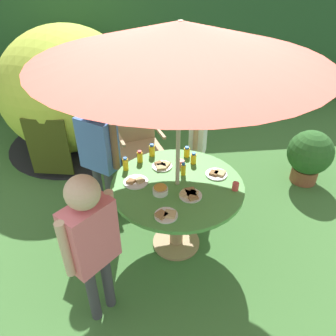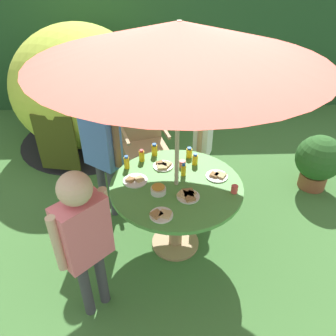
{
  "view_description": "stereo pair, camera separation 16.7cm",
  "coord_description": "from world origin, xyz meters",
  "px_view_note": "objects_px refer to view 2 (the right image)",
  "views": [
    {
      "loc": [
        -0.33,
        -2.28,
        2.49
      ],
      "look_at": [
        -0.07,
        0.13,
        0.84
      ],
      "focal_mm": 34.92,
      "sensor_mm": 36.0,
      "label": 1
    },
    {
      "loc": [
        -0.16,
        -2.29,
        2.49
      ],
      "look_at": [
        -0.07,
        0.13,
        0.84
      ],
      "focal_mm": 34.92,
      "sensor_mm": 36.0,
      "label": 2
    }
  ],
  "objects_px": {
    "juice_bottle_center_front": "(195,159)",
    "child_in_white_shirt": "(203,139)",
    "snack_bowl": "(158,189)",
    "wooden_chair": "(143,136)",
    "plate_near_right": "(135,180)",
    "cup_far": "(234,189)",
    "plate_center_back": "(161,215)",
    "patio_umbrella": "(179,41)",
    "cup_near": "(182,164)",
    "juice_bottle_spot_a": "(154,150)",
    "child_in_pink_shirt": "(83,231)",
    "juice_bottle_back_edge": "(127,162)",
    "child_in_blue_shirt": "(101,141)",
    "juice_bottle_far_right": "(189,153)",
    "plate_mid_left": "(188,195)",
    "dome_tent": "(80,87)",
    "juice_bottle_near_left": "(142,156)",
    "juice_bottle_mid_right": "(183,170)",
    "potted_plant": "(318,160)",
    "plate_front_edge": "(163,166)",
    "plate_far_left": "(217,176)"
  },
  "relations": [
    {
      "from": "plate_center_back",
      "to": "juice_bottle_mid_right",
      "type": "distance_m",
      "value": 0.58
    },
    {
      "from": "patio_umbrella",
      "to": "potted_plant",
      "type": "bearing_deg",
      "value": 26.79
    },
    {
      "from": "juice_bottle_mid_right",
      "to": "dome_tent",
      "type": "bearing_deg",
      "value": 122.22
    },
    {
      "from": "plate_front_edge",
      "to": "plate_center_back",
      "type": "relative_size",
      "value": 1.03
    },
    {
      "from": "dome_tent",
      "to": "juice_bottle_far_right",
      "type": "relative_size",
      "value": 21.42
    },
    {
      "from": "juice_bottle_center_front",
      "to": "cup_near",
      "type": "xyz_separation_m",
      "value": [
        -0.12,
        -0.04,
        -0.02
      ]
    },
    {
      "from": "plate_near_right",
      "to": "juice_bottle_far_right",
      "type": "distance_m",
      "value": 0.65
    },
    {
      "from": "plate_front_edge",
      "to": "cup_near",
      "type": "bearing_deg",
      "value": -2.05
    },
    {
      "from": "plate_mid_left",
      "to": "juice_bottle_far_right",
      "type": "relative_size",
      "value": 1.81
    },
    {
      "from": "child_in_white_shirt",
      "to": "child_in_pink_shirt",
      "type": "xyz_separation_m",
      "value": [
        -1.04,
        -1.53,
        0.16
      ]
    },
    {
      "from": "juice_bottle_center_front",
      "to": "child_in_white_shirt",
      "type": "bearing_deg",
      "value": 74.52
    },
    {
      "from": "child_in_white_shirt",
      "to": "cup_far",
      "type": "bearing_deg",
      "value": 29.47
    },
    {
      "from": "child_in_white_shirt",
      "to": "plate_near_right",
      "type": "xyz_separation_m",
      "value": [
        -0.72,
        -0.81,
        0.06
      ]
    },
    {
      "from": "patio_umbrella",
      "to": "juice_bottle_mid_right",
      "type": "xyz_separation_m",
      "value": [
        0.07,
        0.13,
        -1.15
      ]
    },
    {
      "from": "plate_near_right",
      "to": "juice_bottle_back_edge",
      "type": "height_order",
      "value": "juice_bottle_back_edge"
    },
    {
      "from": "juice_bottle_back_edge",
      "to": "child_in_pink_shirt",
      "type": "bearing_deg",
      "value": -104.12
    },
    {
      "from": "dome_tent",
      "to": "child_in_white_shirt",
      "type": "xyz_separation_m",
      "value": [
        1.58,
        -1.33,
        -0.13
      ]
    },
    {
      "from": "cup_near",
      "to": "juice_bottle_spot_a",
      "type": "bearing_deg",
      "value": 139.41
    },
    {
      "from": "patio_umbrella",
      "to": "cup_near",
      "type": "xyz_separation_m",
      "value": [
        0.07,
        0.27,
        -1.18
      ]
    },
    {
      "from": "cup_far",
      "to": "child_in_blue_shirt",
      "type": "bearing_deg",
      "value": 151.07
    },
    {
      "from": "wooden_chair",
      "to": "plate_center_back",
      "type": "xyz_separation_m",
      "value": [
        0.19,
        -1.61,
        0.18
      ]
    },
    {
      "from": "plate_near_right",
      "to": "cup_far",
      "type": "height_order",
      "value": "cup_far"
    },
    {
      "from": "plate_front_edge",
      "to": "juice_bottle_back_edge",
      "type": "xyz_separation_m",
      "value": [
        -0.34,
        -0.01,
        0.05
      ]
    },
    {
      "from": "potted_plant",
      "to": "juice_bottle_near_left",
      "type": "height_order",
      "value": "juice_bottle_near_left"
    },
    {
      "from": "snack_bowl",
      "to": "juice_bottle_mid_right",
      "type": "distance_m",
      "value": 0.34
    },
    {
      "from": "plate_mid_left",
      "to": "cup_near",
      "type": "relative_size",
      "value": 3.01
    },
    {
      "from": "potted_plant",
      "to": "juice_bottle_center_front",
      "type": "xyz_separation_m",
      "value": [
        -1.55,
        -0.57,
        0.42
      ]
    },
    {
      "from": "cup_near",
      "to": "plate_far_left",
      "type": "bearing_deg",
      "value": -30.12
    },
    {
      "from": "child_in_white_shirt",
      "to": "juice_bottle_back_edge",
      "type": "relative_size",
      "value": 8.31
    },
    {
      "from": "dome_tent",
      "to": "juice_bottle_near_left",
      "type": "distance_m",
      "value": 2.02
    },
    {
      "from": "juice_bottle_spot_a",
      "to": "snack_bowl",
      "type": "bearing_deg",
      "value": -87.32
    },
    {
      "from": "juice_bottle_far_right",
      "to": "juice_bottle_mid_right",
      "type": "height_order",
      "value": "juice_bottle_mid_right"
    },
    {
      "from": "patio_umbrella",
      "to": "wooden_chair",
      "type": "distance_m",
      "value": 1.86
    },
    {
      "from": "snack_bowl",
      "to": "wooden_chair",
      "type": "bearing_deg",
      "value": 97.22
    },
    {
      "from": "wooden_chair",
      "to": "juice_bottle_far_right",
      "type": "bearing_deg",
      "value": -73.01
    },
    {
      "from": "juice_bottle_far_right",
      "to": "juice_bottle_mid_right",
      "type": "relative_size",
      "value": 0.86
    },
    {
      "from": "patio_umbrella",
      "to": "plate_front_edge",
      "type": "relative_size",
      "value": 10.96
    },
    {
      "from": "child_in_pink_shirt",
      "to": "juice_bottle_back_edge",
      "type": "height_order",
      "value": "child_in_pink_shirt"
    },
    {
      "from": "patio_umbrella",
      "to": "child_in_white_shirt",
      "type": "distance_m",
      "value": 1.57
    },
    {
      "from": "juice_bottle_near_left",
      "to": "juice_bottle_spot_a",
      "type": "relative_size",
      "value": 0.96
    },
    {
      "from": "plate_center_back",
      "to": "juice_bottle_back_edge",
      "type": "relative_size",
      "value": 1.4
    },
    {
      "from": "child_in_blue_shirt",
      "to": "plate_center_back",
      "type": "bearing_deg",
      "value": -22.13
    },
    {
      "from": "potted_plant",
      "to": "juice_bottle_back_edge",
      "type": "bearing_deg",
      "value": -164.48
    },
    {
      "from": "wooden_chair",
      "to": "juice_bottle_mid_right",
      "type": "height_order",
      "value": "wooden_chair"
    },
    {
      "from": "juice_bottle_back_edge",
      "to": "cup_far",
      "type": "xyz_separation_m",
      "value": [
        0.94,
        -0.41,
        -0.03
      ]
    },
    {
      "from": "dome_tent",
      "to": "juice_bottle_far_right",
      "type": "xyz_separation_m",
      "value": [
        1.38,
        -1.76,
        -0.04
      ]
    },
    {
      "from": "juice_bottle_spot_a",
      "to": "child_in_pink_shirt",
      "type": "bearing_deg",
      "value": -113.22
    },
    {
      "from": "plate_near_right",
      "to": "plate_center_back",
      "type": "relative_size",
      "value": 1.17
    },
    {
      "from": "snack_bowl",
      "to": "plate_center_back",
      "type": "relative_size",
      "value": 0.71
    },
    {
      "from": "dome_tent",
      "to": "juice_bottle_near_left",
      "type": "bearing_deg",
      "value": -52.39
    }
  ]
}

